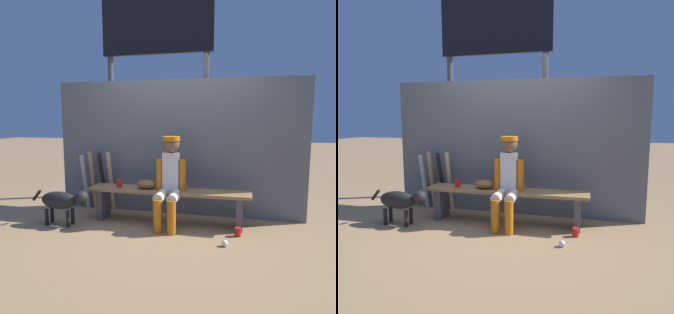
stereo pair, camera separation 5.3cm
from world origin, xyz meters
TOP-DOWN VIEW (x-y plane):
  - ground_plane at (0.00, 0.00)m, footprint 30.00×30.00m
  - chainlink_fence at (0.00, 0.45)m, footprint 3.72×0.03m
  - dugout_bench at (0.00, 0.00)m, footprint 2.22×0.36m
  - player_seated at (0.05, -0.11)m, footprint 0.41×0.55m
  - baseball_glove at (-0.31, 0.00)m, footprint 0.28×0.20m
  - bat_wood_natural at (-0.99, 0.33)m, footprint 0.06×0.23m
  - bat_aluminum_black at (-1.11, 0.31)m, footprint 0.08×0.28m
  - bat_wood_tan at (-1.31, 0.37)m, footprint 0.06×0.23m
  - bat_aluminum_silver at (-1.44, 0.34)m, footprint 0.10×0.20m
  - baseball at (0.81, -0.60)m, footprint 0.07×0.07m
  - cup_on_ground at (0.95, -0.26)m, footprint 0.08×0.08m
  - cup_on_bench at (-0.71, -0.01)m, footprint 0.08×0.08m
  - scoreboard at (-0.47, 1.29)m, footprint 2.24×0.27m
  - dog at (-1.36, -0.41)m, footprint 0.84×0.20m

SIDE VIEW (x-z plane):
  - ground_plane at x=0.00m, z-range 0.00..0.00m
  - baseball at x=0.81m, z-range 0.00..0.07m
  - cup_on_ground at x=0.95m, z-range 0.00..0.11m
  - dog at x=-1.36m, z-range 0.09..0.58m
  - dugout_bench at x=0.00m, z-range 0.13..0.60m
  - bat_aluminum_silver at x=-1.44m, z-range 0.00..0.87m
  - bat_aluminum_black at x=-1.11m, z-range 0.00..0.92m
  - bat_wood_tan at x=-1.31m, z-range 0.00..0.93m
  - bat_wood_natural at x=-0.99m, z-range 0.00..0.93m
  - cup_on_bench at x=-0.71m, z-range 0.47..0.58m
  - baseball_glove at x=-0.31m, z-range 0.47..0.59m
  - player_seated at x=0.05m, z-range 0.05..1.26m
  - chainlink_fence at x=0.00m, z-range 0.00..2.00m
  - scoreboard at x=-0.47m, z-range 0.77..4.54m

